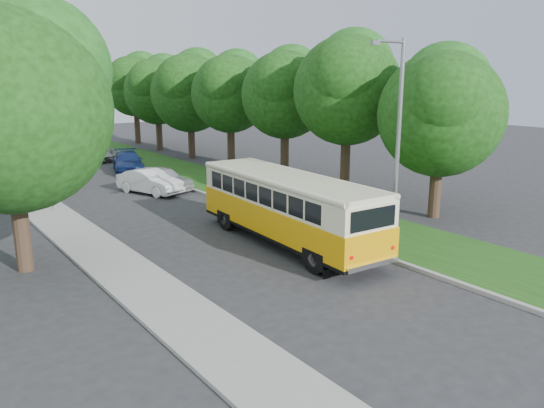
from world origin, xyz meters
TOP-DOWN VIEW (x-y plane):
  - ground at (0.00, 0.00)m, footprint 120.00×120.00m
  - curb at (3.60, 5.00)m, footprint 0.20×70.00m
  - grass_verge at (5.95, 5.00)m, footprint 4.50×70.00m
  - sidewalk at (-4.80, 5.00)m, footprint 2.20×70.00m
  - treeline at (3.15, 17.99)m, footprint 24.27×41.91m
  - lamppost_near at (4.21, -2.50)m, footprint 1.71×0.16m
  - lamppost_far at (-4.70, 16.00)m, footprint 1.71×0.16m
  - warning_sign at (-4.50, 11.98)m, footprint 0.56×0.10m
  - vintage_bus at (1.78, 0.83)m, footprint 3.06×9.96m
  - car_silver at (2.27, 13.61)m, footprint 2.79×4.48m
  - car_white at (1.28, 13.19)m, footprint 2.82×4.52m
  - car_blue at (3.00, 20.89)m, footprint 3.36×5.25m
  - car_grey at (2.74, 27.74)m, footprint 2.78×5.32m

SIDE VIEW (x-z plane):
  - ground at x=0.00m, z-range 0.00..0.00m
  - sidewalk at x=-4.80m, z-range 0.00..0.12m
  - grass_verge at x=5.95m, z-range 0.00..0.13m
  - curb at x=3.60m, z-range 0.00..0.15m
  - car_white at x=1.28m, z-range 0.00..1.41m
  - car_blue at x=3.00m, z-range 0.00..1.42m
  - car_silver at x=2.27m, z-range 0.00..1.42m
  - car_grey at x=2.74m, z-range 0.00..1.43m
  - vintage_bus at x=1.78m, z-range 0.00..2.92m
  - warning_sign at x=-4.50m, z-range 0.46..2.96m
  - lamppost_far at x=-4.70m, z-range 0.37..7.87m
  - lamppost_near at x=4.21m, z-range 0.37..8.37m
  - treeline at x=3.15m, z-range 1.20..10.66m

